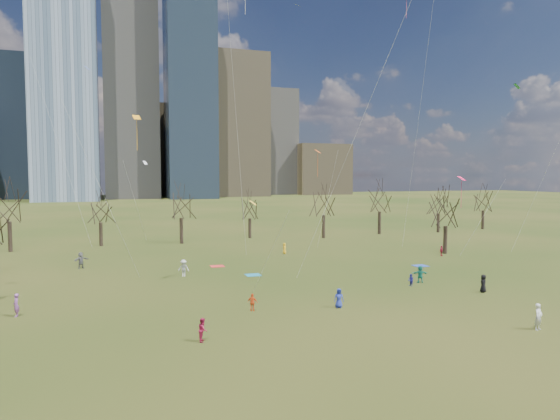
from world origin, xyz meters
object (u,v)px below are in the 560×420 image
object	(u,v)px
blanket_teal	(253,275)
person_4	(253,302)
person_2	(203,330)
blanket_navy	(420,266)
person_1	(538,317)
person_0	(339,298)
blanket_crimson	(217,266)

from	to	relation	value
blanket_teal	person_4	xyz separation A→B (m)	(-3.88, -13.78, 0.69)
person_2	blanket_navy	bearing A→B (deg)	-40.05
person_2	person_1	bearing A→B (deg)	-85.18
person_1	person_4	distance (m)	20.78
person_4	blanket_teal	bearing A→B (deg)	-74.34
blanket_navy	person_1	world-z (taller)	person_1
person_0	person_4	xyz separation A→B (m)	(-6.94, 1.27, -0.09)
person_2	person_4	distance (m)	7.75
blanket_navy	person_0	xyz separation A→B (m)	(-17.28, -13.93, 0.78)
blanket_crimson	person_1	bearing A→B (deg)	-62.30
blanket_crimson	person_0	xyz separation A→B (m)	(5.67, -21.43, 0.78)
person_4	person_0	bearing A→B (deg)	-159.00
person_4	person_2	bearing A→B (deg)	81.37
blanket_navy	blanket_crimson	xyz separation A→B (m)	(-22.95, 7.50, 0.00)
blanket_navy	person_4	size ratio (longest dim) A/B	1.14
blanket_teal	blanket_navy	size ratio (longest dim) A/B	1.00
blanket_teal	blanket_crimson	xyz separation A→B (m)	(-2.62, 6.37, 0.00)
person_0	person_2	size ratio (longest dim) A/B	1.03
blanket_teal	person_2	size ratio (longest dim) A/B	1.04
blanket_crimson	person_0	distance (m)	22.18
blanket_teal	person_4	bearing A→B (deg)	-105.73
person_0	person_1	size ratio (longest dim) A/B	0.86
blanket_teal	person_4	distance (m)	14.34
person_1	person_4	xyz separation A→B (m)	(-17.62, 11.00, -0.22)
person_0	person_4	distance (m)	7.05
person_1	person_4	size ratio (longest dim) A/B	1.31
blanket_navy	person_0	bearing A→B (deg)	-141.12
blanket_navy	person_2	bearing A→B (deg)	-147.51
blanket_teal	blanket_crimson	world-z (taller)	same
person_0	person_1	world-z (taller)	person_1
blanket_crimson	blanket_navy	bearing A→B (deg)	-18.10
person_0	person_1	distance (m)	14.45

